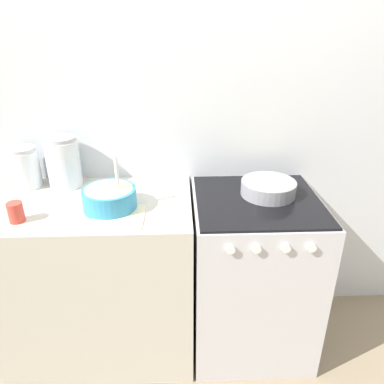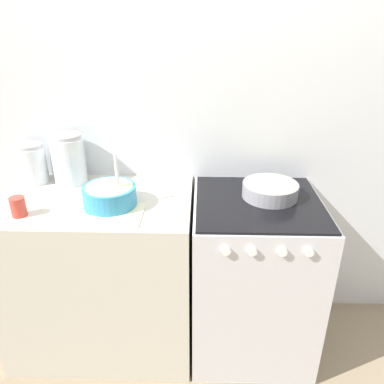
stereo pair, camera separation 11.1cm
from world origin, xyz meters
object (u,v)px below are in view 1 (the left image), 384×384
object	(u,v)px
stove	(252,273)
mixing_bowl	(110,197)
tin_can	(16,212)
storage_jar_middle	(64,165)
baking_pan	(268,187)
storage_jar_left	(26,170)

from	to	relation	value
stove	mixing_bowl	world-z (taller)	mixing_bowl
stove	tin_can	xyz separation A→B (m)	(-1.12, -0.18, 0.51)
stove	mixing_bowl	distance (m)	0.89
stove	storage_jar_middle	distance (m)	1.18
mixing_bowl	baking_pan	world-z (taller)	mixing_bowl
mixing_bowl	baking_pan	size ratio (longest dim) A/B	0.94
mixing_bowl	tin_can	bearing A→B (deg)	-164.66
mixing_bowl	baking_pan	distance (m)	0.80
stove	storage_jar_middle	size ratio (longest dim) A/B	3.39
storage_jar_middle	storage_jar_left	bearing A→B (deg)	180.00
stove	tin_can	world-z (taller)	tin_can
storage_jar_middle	mixing_bowl	bearing A→B (deg)	-44.73
stove	storage_jar_left	world-z (taller)	storage_jar_left
storage_jar_left	tin_can	xyz separation A→B (m)	(0.08, -0.38, -0.05)
tin_can	stove	bearing A→B (deg)	8.97
stove	storage_jar_left	size ratio (longest dim) A/B	4.24
mixing_bowl	storage_jar_left	world-z (taller)	mixing_bowl
storage_jar_left	storage_jar_middle	bearing A→B (deg)	-0.00
baking_pan	storage_jar_middle	size ratio (longest dim) A/B	1.03
mixing_bowl	storage_jar_left	size ratio (longest dim) A/B	1.21
storage_jar_middle	stove	bearing A→B (deg)	-11.65
storage_jar_left	tin_can	distance (m)	0.40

